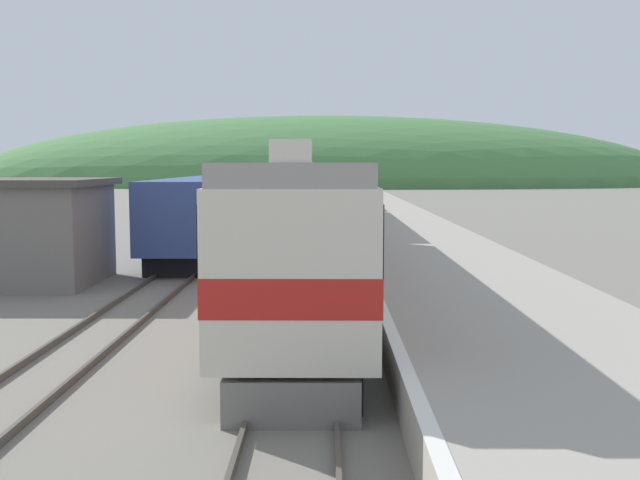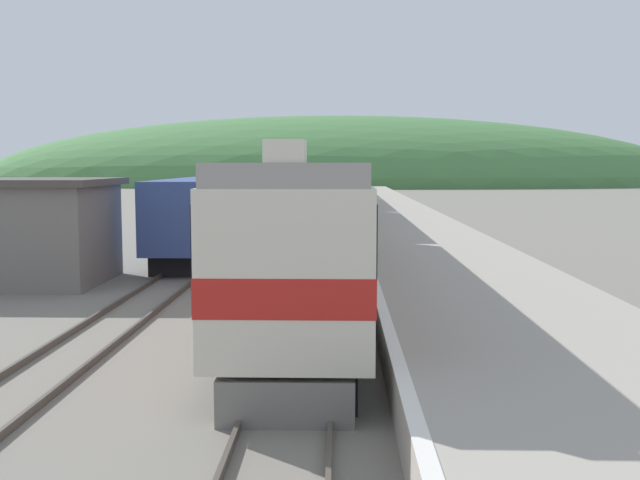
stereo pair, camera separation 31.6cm
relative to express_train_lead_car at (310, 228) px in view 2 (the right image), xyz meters
The scene contains 10 objects.
track_main 40.17m from the express_train_lead_car, 90.00° to the left, with size 1.52×180.00×0.16m.
track_siding 40.48m from the express_train_lead_car, 97.09° to the left, with size 1.52×180.00×0.16m.
platform 20.74m from the express_train_lead_car, 76.81° to the left, with size 5.99×140.00×0.89m.
distant_hills 135.75m from the express_train_lead_car, 90.00° to the left, with size 150.21×67.59×28.27m.
express_train_lead_car is the anchor object (origin of this frame).
carriage_second 21.92m from the express_train_lead_car, 90.00° to the left, with size 2.87×20.07×4.19m.
carriage_third 42.87m from the express_train_lead_car, 90.00° to the left, with size 2.87×20.07×4.19m.
carriage_fourth 63.82m from the express_train_lead_car, 90.00° to the left, with size 2.87×20.07×4.19m.
carriage_fifth 84.77m from the express_train_lead_car, 90.00° to the left, with size 2.87×20.07×4.19m.
siding_train 22.95m from the express_train_lead_car, 102.56° to the left, with size 2.90×35.59×3.54m.
Camera 2 is at (0.85, 8.01, 4.16)m, focal length 42.00 mm.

